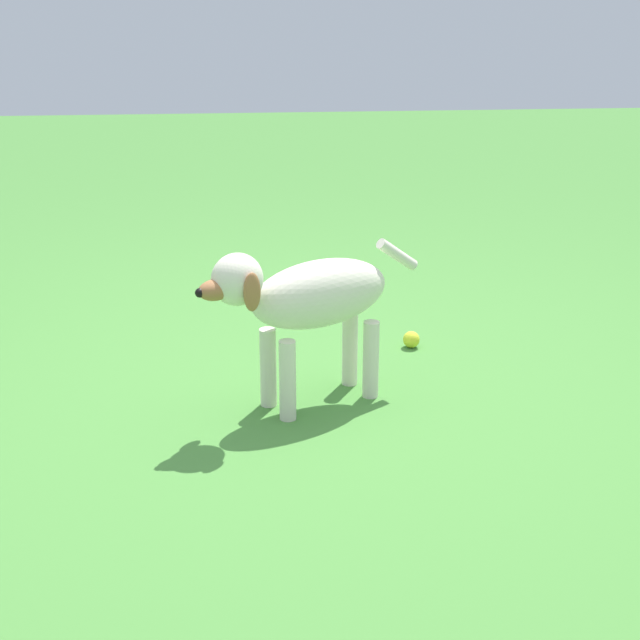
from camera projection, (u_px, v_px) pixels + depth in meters
ground at (297, 388)px, 3.43m from camera, size 14.00×14.00×0.00m
dog at (307, 299)px, 3.18m from camera, size 0.45×0.77×0.58m
tennis_ball_0 at (411, 339)px, 3.79m from camera, size 0.07×0.07×0.07m
tennis_ball_1 at (303, 292)px, 4.35m from camera, size 0.07×0.07×0.07m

